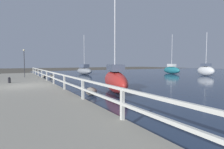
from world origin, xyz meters
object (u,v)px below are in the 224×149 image
Objects in this scene: dock_lamp at (24,59)px; sailboat_gray at (84,70)px; sailboat_teal at (172,70)px; sailboat_white at (206,70)px; mooring_bollard at (9,80)px; sailboat_red at (115,80)px.

dock_lamp is 11.01m from sailboat_gray.
sailboat_teal is at bearing 0.31° from dock_lamp.
sailboat_teal is (-0.44, 6.14, -0.08)m from sailboat_white.
sailboat_teal is (14.50, -5.59, 0.05)m from sailboat_gray.
sailboat_teal reaches higher than mooring_bollard.
sailboat_gray is (9.25, 5.72, -1.71)m from dock_lamp.
sailboat_white is 19.00m from sailboat_gray.
sailboat_white is at bearing -78.19° from sailboat_teal.
sailboat_gray is 15.54m from sailboat_teal.
dock_lamp is at bearing -179.50° from sailboat_white.
sailboat_white is (25.59, -0.41, 0.28)m from mooring_bollard.
sailboat_teal reaches higher than sailboat_gray.
sailboat_gray is (-14.94, 11.74, -0.13)m from sailboat_white.
mooring_bollard is 25.60m from sailboat_white.
dock_lamp is 13.02m from sailboat_red.
sailboat_gray is (10.65, 11.33, 0.14)m from mooring_bollard.
sailboat_red is (4.79, -12.00, -1.60)m from dock_lamp.
sailboat_red is 18.27m from sailboat_gray.
mooring_bollard is at bearing -159.49° from sailboat_teal.
sailboat_white is at bearing -0.92° from mooring_bollard.
dock_lamp is 0.48× the size of sailboat_gray.
sailboat_white reaches higher than dock_lamp.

